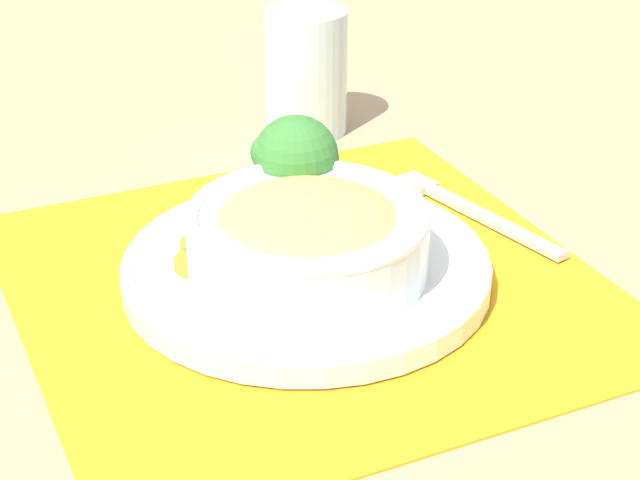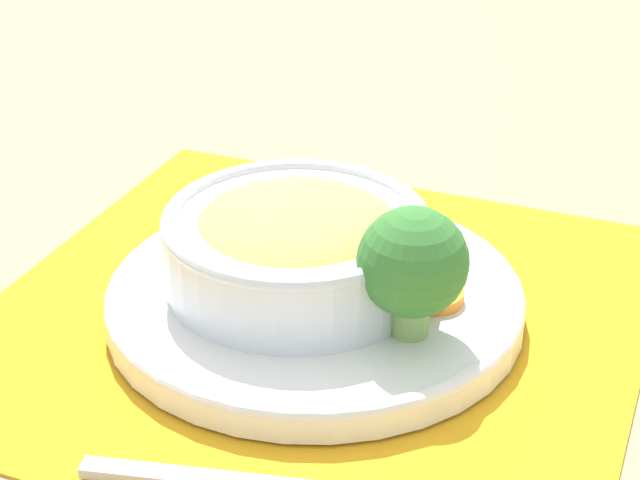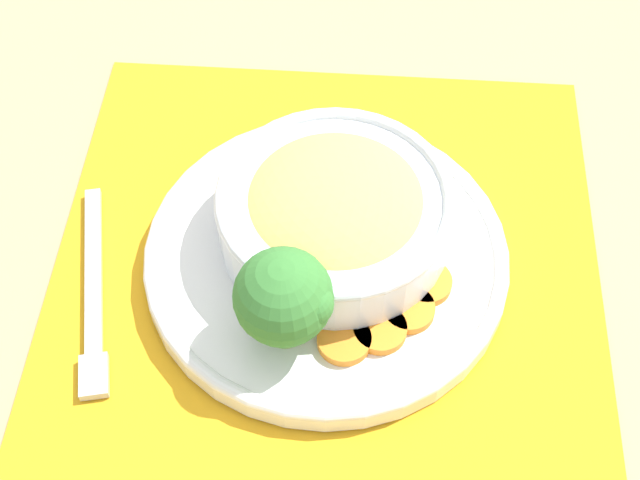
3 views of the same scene
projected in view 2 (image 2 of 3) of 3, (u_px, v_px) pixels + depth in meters
name	position (u px, v px, depth m)	size (l,w,h in m)	color
ground_plane	(315.00, 317.00, 0.71)	(4.00, 4.00, 0.00)	tan
placemat	(315.00, 314.00, 0.70)	(0.44, 0.44, 0.00)	orange
plate	(315.00, 297.00, 0.70)	(0.27, 0.27, 0.02)	white
bowl	(296.00, 242.00, 0.69)	(0.17, 0.17, 0.06)	silver
broccoli_floret	(413.00, 263.00, 0.63)	(0.07, 0.07, 0.08)	#84AD5B
carrot_slice_near	(434.00, 296.00, 0.68)	(0.04, 0.04, 0.01)	orange
carrot_slice_middle	(430.00, 275.00, 0.71)	(0.04, 0.04, 0.01)	orange
carrot_slice_far	(413.00, 256.00, 0.73)	(0.04, 0.04, 0.01)	orange
carrot_slice_extra	(386.00, 242.00, 0.75)	(0.04, 0.04, 0.01)	orange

